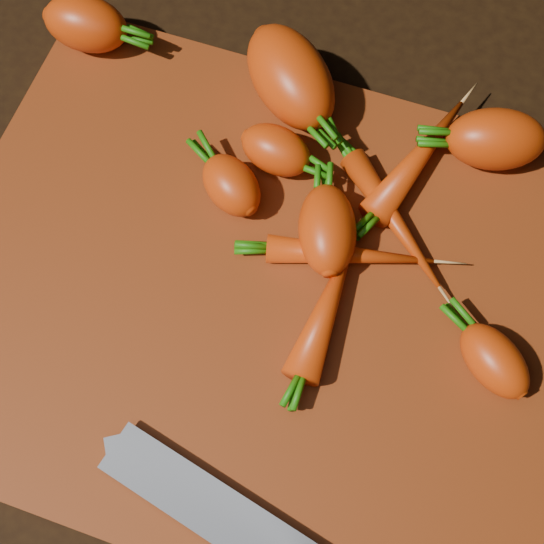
% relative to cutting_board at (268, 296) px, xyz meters
% --- Properties ---
extents(ground, '(2.00, 2.00, 0.01)m').
position_rel_cutting_board_xyz_m(ground, '(0.00, 0.00, -0.01)').
color(ground, black).
extents(cutting_board, '(0.50, 0.40, 0.01)m').
position_rel_cutting_board_xyz_m(cutting_board, '(0.00, 0.00, 0.00)').
color(cutting_board, maroon).
rests_on(cutting_board, ground).
extents(carrot_0, '(0.07, 0.05, 0.05)m').
position_rel_cutting_board_xyz_m(carrot_0, '(-0.22, 0.17, 0.03)').
color(carrot_0, '#CC3B0B').
rests_on(carrot_0, cutting_board).
extents(carrot_1, '(0.07, 0.06, 0.04)m').
position_rel_cutting_board_xyz_m(carrot_1, '(-0.05, 0.07, 0.03)').
color(carrot_1, '#CC3B0B').
rests_on(carrot_1, cutting_board).
extents(carrot_2, '(0.11, 0.11, 0.06)m').
position_rel_cutting_board_xyz_m(carrot_2, '(-0.04, 0.17, 0.04)').
color(carrot_2, '#CC3B0B').
rests_on(carrot_2, cutting_board).
extents(carrot_3, '(0.07, 0.08, 0.04)m').
position_rel_cutting_board_xyz_m(carrot_3, '(0.03, 0.05, 0.03)').
color(carrot_3, '#CC3B0B').
rests_on(carrot_3, cutting_board).
extents(carrot_4, '(0.09, 0.07, 0.05)m').
position_rel_cutting_board_xyz_m(carrot_4, '(0.13, 0.17, 0.03)').
color(carrot_4, '#CC3B0B').
rests_on(carrot_4, cutting_board).
extents(carrot_5, '(0.06, 0.05, 0.04)m').
position_rel_cutting_board_xyz_m(carrot_5, '(-0.03, 0.11, 0.02)').
color(carrot_5, '#CC3B0B').
rests_on(carrot_5, cutting_board).
extents(carrot_6, '(0.07, 0.06, 0.04)m').
position_rel_cutting_board_xyz_m(carrot_6, '(0.17, -0.00, 0.02)').
color(carrot_6, '#CC3B0B').
rests_on(carrot_6, cutting_board).
extents(carrot_7, '(0.06, 0.13, 0.03)m').
position_rel_cutting_board_xyz_m(carrot_7, '(0.08, 0.14, 0.02)').
color(carrot_7, '#CC3B0B').
rests_on(carrot_7, cutting_board).
extents(carrot_8, '(0.11, 0.10, 0.02)m').
position_rel_cutting_board_xyz_m(carrot_8, '(0.07, 0.08, 0.02)').
color(carrot_8, '#CC3B0B').
rests_on(carrot_8, cutting_board).
extents(carrot_9, '(0.03, 0.11, 0.03)m').
position_rel_cutting_board_xyz_m(carrot_9, '(0.05, -0.00, 0.02)').
color(carrot_9, '#CC3B0B').
rests_on(carrot_9, cutting_board).
extents(carrot_10, '(0.13, 0.05, 0.02)m').
position_rel_cutting_board_xyz_m(carrot_10, '(0.05, 0.04, 0.02)').
color(carrot_10, '#CC3B0B').
rests_on(carrot_10, cutting_board).
extents(knife, '(0.32, 0.10, 0.02)m').
position_rel_cutting_board_xyz_m(knife, '(0.05, -0.17, 0.01)').
color(knife, gray).
rests_on(knife, cutting_board).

